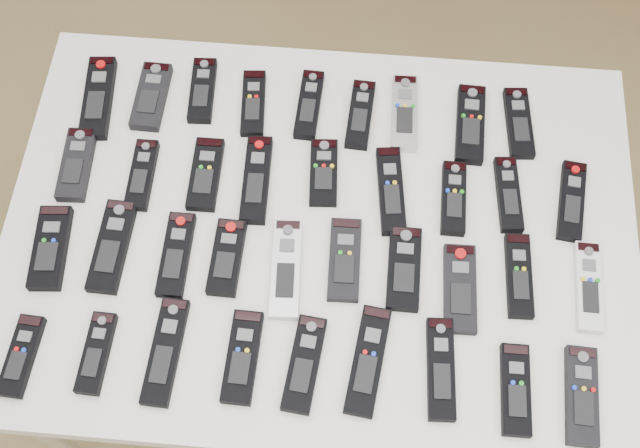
# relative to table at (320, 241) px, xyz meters

# --- Properties ---
(ground) EXTENTS (4.00, 4.00, 0.00)m
(ground) POSITION_rel_table_xyz_m (-0.03, -0.13, -0.72)
(ground) COLOR olive
(ground) RESTS_ON ground
(table) EXTENTS (1.25, 0.88, 0.78)m
(table) POSITION_rel_table_xyz_m (0.00, 0.00, 0.00)
(table) COLOR white
(table) RESTS_ON ground
(remote_0) EXTENTS (0.07, 0.21, 0.02)m
(remote_0) POSITION_rel_table_xyz_m (-0.50, 0.26, 0.07)
(remote_0) COLOR black
(remote_0) RESTS_ON table
(remote_1) EXTENTS (0.06, 0.16, 0.02)m
(remote_1) POSITION_rel_table_xyz_m (-0.39, 0.28, 0.07)
(remote_1) COLOR black
(remote_1) RESTS_ON table
(remote_2) EXTENTS (0.06, 0.16, 0.02)m
(remote_2) POSITION_rel_table_xyz_m (-0.28, 0.30, 0.07)
(remote_2) COLOR black
(remote_2) RESTS_ON table
(remote_3) EXTENTS (0.06, 0.16, 0.02)m
(remote_3) POSITION_rel_table_xyz_m (-0.17, 0.28, 0.07)
(remote_3) COLOR black
(remote_3) RESTS_ON table
(remote_4) EXTENTS (0.05, 0.17, 0.02)m
(remote_4) POSITION_rel_table_xyz_m (-0.05, 0.28, 0.07)
(remote_4) COLOR black
(remote_4) RESTS_ON table
(remote_5) EXTENTS (0.06, 0.16, 0.02)m
(remote_5) POSITION_rel_table_xyz_m (0.06, 0.27, 0.07)
(remote_5) COLOR black
(remote_5) RESTS_ON table
(remote_6) EXTENTS (0.06, 0.18, 0.02)m
(remote_6) POSITION_rel_table_xyz_m (0.15, 0.28, 0.07)
(remote_6) COLOR #B7B7BC
(remote_6) RESTS_ON table
(remote_7) EXTENTS (0.06, 0.19, 0.02)m
(remote_7) POSITION_rel_table_xyz_m (0.29, 0.26, 0.07)
(remote_7) COLOR black
(remote_7) RESTS_ON table
(remote_8) EXTENTS (0.06, 0.17, 0.02)m
(remote_8) POSITION_rel_table_xyz_m (0.40, 0.28, 0.07)
(remote_8) COLOR black
(remote_8) RESTS_ON table
(remote_9) EXTENTS (0.06, 0.17, 0.02)m
(remote_9) POSITION_rel_table_xyz_m (-0.51, 0.10, 0.07)
(remote_9) COLOR black
(remote_9) RESTS_ON table
(remote_10) EXTENTS (0.05, 0.16, 0.02)m
(remote_10) POSITION_rel_table_xyz_m (-0.37, 0.08, 0.07)
(remote_10) COLOR black
(remote_10) RESTS_ON table
(remote_11) EXTENTS (0.06, 0.16, 0.02)m
(remote_11) POSITION_rel_table_xyz_m (-0.24, 0.10, 0.07)
(remote_11) COLOR black
(remote_11) RESTS_ON table
(remote_12) EXTENTS (0.06, 0.20, 0.02)m
(remote_12) POSITION_rel_table_xyz_m (-0.14, 0.09, 0.07)
(remote_12) COLOR black
(remote_12) RESTS_ON table
(remote_13) EXTENTS (0.06, 0.15, 0.02)m
(remote_13) POSITION_rel_table_xyz_m (-0.00, 0.12, 0.07)
(remote_13) COLOR black
(remote_13) RESTS_ON table
(remote_14) EXTENTS (0.07, 0.20, 0.02)m
(remote_14) POSITION_rel_table_xyz_m (0.13, 0.09, 0.07)
(remote_14) COLOR black
(remote_14) RESTS_ON table
(remote_15) EXTENTS (0.05, 0.16, 0.02)m
(remote_15) POSITION_rel_table_xyz_m (0.26, 0.08, 0.07)
(remote_15) COLOR black
(remote_15) RESTS_ON table
(remote_16) EXTENTS (0.06, 0.17, 0.02)m
(remote_16) POSITION_rel_table_xyz_m (0.37, 0.10, 0.07)
(remote_16) COLOR black
(remote_16) RESTS_ON table
(remote_17) EXTENTS (0.07, 0.18, 0.02)m
(remote_17) POSITION_rel_table_xyz_m (0.50, 0.10, 0.07)
(remote_17) COLOR black
(remote_17) RESTS_ON table
(remote_18) EXTENTS (0.07, 0.18, 0.02)m
(remote_18) POSITION_rel_table_xyz_m (-0.52, -0.09, 0.07)
(remote_18) COLOR black
(remote_18) RESTS_ON table
(remote_19) EXTENTS (0.06, 0.19, 0.02)m
(remote_19) POSITION_rel_table_xyz_m (-0.40, -0.08, 0.07)
(remote_19) COLOR black
(remote_19) RESTS_ON table
(remote_20) EXTENTS (0.05, 0.17, 0.02)m
(remote_20) POSITION_rel_table_xyz_m (-0.27, -0.09, 0.07)
(remote_20) COLOR black
(remote_20) RESTS_ON table
(remote_21) EXTENTS (0.06, 0.16, 0.02)m
(remote_21) POSITION_rel_table_xyz_m (-0.17, -0.08, 0.07)
(remote_21) COLOR black
(remote_21) RESTS_ON table
(remote_22) EXTENTS (0.07, 0.20, 0.02)m
(remote_22) POSITION_rel_table_xyz_m (-0.06, -0.10, 0.07)
(remote_22) COLOR #B7B7BC
(remote_22) RESTS_ON table
(remote_23) EXTENTS (0.06, 0.17, 0.02)m
(remote_23) POSITION_rel_table_xyz_m (0.05, -0.07, 0.07)
(remote_23) COLOR black
(remote_23) RESTS_ON table
(remote_24) EXTENTS (0.06, 0.17, 0.02)m
(remote_24) POSITION_rel_table_xyz_m (0.17, -0.08, 0.07)
(remote_24) COLOR black
(remote_24) RESTS_ON table
(remote_25) EXTENTS (0.06, 0.18, 0.02)m
(remote_25) POSITION_rel_table_xyz_m (0.28, -0.11, 0.07)
(remote_25) COLOR black
(remote_25) RESTS_ON table
(remote_26) EXTENTS (0.05, 0.17, 0.02)m
(remote_26) POSITION_rel_table_xyz_m (0.39, -0.07, 0.07)
(remote_26) COLOR black
(remote_26) RESTS_ON table
(remote_27) EXTENTS (0.05, 0.18, 0.02)m
(remote_27) POSITION_rel_table_xyz_m (0.52, -0.08, 0.07)
(remote_27) COLOR silver
(remote_27) RESTS_ON table
(remote_28) EXTENTS (0.05, 0.15, 0.02)m
(remote_28) POSITION_rel_table_xyz_m (-0.52, -0.31, 0.07)
(remote_28) COLOR black
(remote_28) RESTS_ON table
(remote_29) EXTENTS (0.05, 0.15, 0.02)m
(remote_29) POSITION_rel_table_xyz_m (-0.38, -0.29, 0.07)
(remote_29) COLOR black
(remote_29) RESTS_ON table
(remote_30) EXTENTS (0.06, 0.20, 0.02)m
(remote_30) POSITION_rel_table_xyz_m (-0.26, -0.28, 0.07)
(remote_30) COLOR black
(remote_30) RESTS_ON table
(remote_31) EXTENTS (0.06, 0.17, 0.02)m
(remote_31) POSITION_rel_table_xyz_m (-0.12, -0.28, 0.07)
(remote_31) COLOR black
(remote_31) RESTS_ON table
(remote_32) EXTENTS (0.07, 0.18, 0.02)m
(remote_32) POSITION_rel_table_xyz_m (-0.00, -0.28, 0.07)
(remote_32) COLOR black
(remote_32) RESTS_ON table
(remote_33) EXTENTS (0.08, 0.21, 0.02)m
(remote_33) POSITION_rel_table_xyz_m (0.11, -0.26, 0.07)
(remote_33) COLOR black
(remote_33) RESTS_ON table
(remote_34) EXTENTS (0.06, 0.19, 0.02)m
(remote_34) POSITION_rel_table_xyz_m (0.24, -0.27, 0.07)
(remote_34) COLOR black
(remote_34) RESTS_ON table
(remote_35) EXTENTS (0.05, 0.17, 0.02)m
(remote_35) POSITION_rel_table_xyz_m (0.38, -0.29, 0.07)
(remote_35) COLOR black
(remote_35) RESTS_ON table
(remote_36) EXTENTS (0.06, 0.18, 0.02)m
(remote_36) POSITION_rel_table_xyz_m (0.49, -0.30, 0.07)
(remote_36) COLOR black
(remote_36) RESTS_ON table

